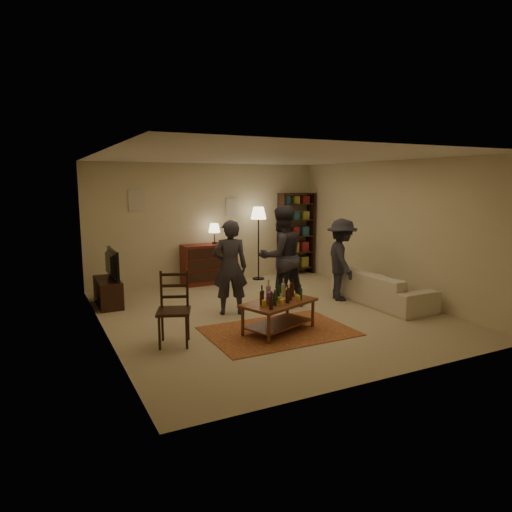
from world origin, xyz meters
TOP-DOWN VIEW (x-y plane):
  - floor at (0.00, 0.00)m, footprint 6.00×6.00m
  - room_shell at (-0.65, 2.98)m, footprint 6.00×6.00m
  - rug at (-0.34, -0.95)m, footprint 2.20×1.50m
  - coffee_table at (-0.35, -0.95)m, footprint 1.32×1.01m
  - dining_chair at (-1.93, -0.73)m, footprint 0.59×0.59m
  - tv_stand at (-2.44, 1.80)m, footprint 0.40×1.00m
  - dresser at (-0.19, 2.71)m, footprint 1.00×0.50m
  - bookshelf at (2.25, 2.78)m, footprint 0.90×0.34m
  - floor_lamp at (1.11, 2.62)m, footprint 0.36×0.36m
  - sofa at (2.20, -0.40)m, footprint 0.81×2.08m
  - person_left at (-0.63, 0.27)m, footprint 0.69×0.56m
  - person_right at (0.41, 0.31)m, footprint 0.93×0.73m
  - person_by_sofa at (1.70, 0.21)m, footprint 0.92×1.17m

SIDE VIEW (x-z plane):
  - floor at x=0.00m, z-range 0.00..0.00m
  - rug at x=-0.34m, z-range 0.00..0.01m
  - sofa at x=2.20m, z-range 0.00..0.61m
  - tv_stand at x=-2.44m, z-range -0.14..0.91m
  - coffee_table at x=-0.35m, z-range 0.01..0.83m
  - dresser at x=-0.19m, z-range -0.20..1.16m
  - dining_chair at x=-1.93m, z-range 0.03..1.09m
  - person_by_sofa at x=1.70m, z-range 0.00..1.59m
  - person_left at x=-0.63m, z-range 0.00..1.65m
  - person_right at x=0.41m, z-range 0.00..1.87m
  - bookshelf at x=2.25m, z-range 0.03..2.04m
  - floor_lamp at x=1.11m, z-range 0.60..2.31m
  - room_shell at x=-0.65m, z-range -1.19..4.81m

